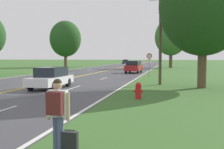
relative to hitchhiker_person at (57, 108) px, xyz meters
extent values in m
cube|color=silver|center=(-4.29, 12.89, -1.04)|extent=(0.12, 3.00, 0.00)
cube|color=silver|center=(-4.29, 21.89, -1.04)|extent=(0.12, 3.00, 0.00)
cube|color=silver|center=(-4.29, 30.89, -1.04)|extent=(0.12, 3.00, 0.00)
cube|color=silver|center=(-4.29, 39.89, -1.04)|extent=(0.12, 3.00, 0.00)
cube|color=silver|center=(-4.29, 48.89, -1.04)|extent=(0.12, 3.00, 0.00)
cube|color=silver|center=(-4.29, 57.89, -1.04)|extent=(0.12, 3.00, 0.00)
cube|color=silver|center=(-4.29, 66.89, -1.04)|extent=(0.12, 3.00, 0.00)
cube|color=silver|center=(-4.29, 75.89, -1.04)|extent=(0.12, 3.00, 0.00)
cube|color=silver|center=(-4.29, 84.89, -1.04)|extent=(0.12, 3.00, 0.00)
cube|color=silver|center=(-4.29, 93.89, -1.04)|extent=(0.12, 3.00, 0.00)
cube|color=silver|center=(-4.29, 102.89, -1.04)|extent=(0.12, 3.00, 0.00)
cube|color=silver|center=(-11.22, 21.89, -1.04)|extent=(0.12, 3.00, 0.00)
cube|color=silver|center=(-11.22, 30.89, -1.04)|extent=(0.12, 3.00, 0.00)
cube|color=silver|center=(-11.22, 39.89, -1.04)|extent=(0.12, 3.00, 0.00)
cube|color=silver|center=(-11.22, 48.89, -1.04)|extent=(0.12, 3.00, 0.00)
cube|color=silver|center=(-11.22, 57.89, -1.04)|extent=(0.12, 3.00, 0.00)
cube|color=silver|center=(-11.22, 66.89, -1.04)|extent=(0.12, 3.00, 0.00)
cube|color=silver|center=(-11.22, 75.89, -1.04)|extent=(0.12, 3.00, 0.00)
cube|color=silver|center=(-11.22, 84.89, -1.04)|extent=(0.12, 3.00, 0.00)
cube|color=silver|center=(-11.22, 93.89, -1.04)|extent=(0.12, 3.00, 0.00)
cube|color=silver|center=(-11.22, 102.89, -1.04)|extent=(0.12, 3.00, 0.00)
cylinder|color=#475175|center=(-0.09, 0.12, -0.64)|extent=(0.14, 0.14, 0.83)
cylinder|color=#475175|center=(0.09, -0.04, -0.64)|extent=(0.14, 0.14, 0.83)
cube|color=silver|center=(0.00, 0.04, 0.09)|extent=(0.45, 0.19, 0.63)
sphere|color=tan|center=(0.00, 0.04, 0.53)|extent=(0.23, 0.23, 0.23)
sphere|color=#2D2319|center=(0.00, 0.04, 0.57)|extent=(0.21, 0.21, 0.21)
cylinder|color=tan|center=(-0.25, 0.04, 0.03)|extent=(0.09, 0.09, 0.66)
cylinder|color=tan|center=(0.25, 0.04, 0.03)|extent=(0.09, 0.09, 0.66)
cube|color=#561E1E|center=(0.00, -0.14, 0.12)|extent=(0.36, 0.18, 0.53)
cube|color=black|center=(0.33, -0.05, -0.80)|extent=(0.36, 0.15, 0.52)
cylinder|color=black|center=(0.33, -0.05, -0.50)|extent=(0.26, 0.03, 0.02)
cylinder|color=red|center=(0.85, 8.75, -0.72)|extent=(0.33, 0.33, 0.67)
sphere|color=red|center=(0.85, 8.75, -0.33)|extent=(0.31, 0.31, 0.31)
cylinder|color=red|center=(1.05, 8.75, -0.65)|extent=(0.08, 0.11, 0.11)
cylinder|color=red|center=(0.64, 8.75, -0.65)|extent=(0.08, 0.11, 0.11)
cylinder|color=gray|center=(0.16, 24.35, 0.23)|extent=(0.07, 0.07, 2.58)
cylinder|color=silver|center=(0.16, 24.33, 1.27)|extent=(0.60, 0.02, 0.60)
torus|color=red|center=(0.16, 24.32, 1.27)|extent=(0.55, 0.07, 0.55)
cube|color=silver|center=(0.16, 24.33, 0.72)|extent=(0.44, 0.02, 0.44)
cylinder|color=brown|center=(1.65, 16.65, 2.62)|extent=(0.24, 0.24, 7.36)
cylinder|color=brown|center=(2.25, 51.96, 0.67)|extent=(0.65, 0.65, 3.46)
ellipsoid|color=#386B2D|center=(2.25, 51.96, 5.15)|extent=(6.48, 6.48, 7.45)
cylinder|color=brown|center=(-20.08, 51.34, 0.56)|extent=(0.67, 0.67, 3.25)
ellipsoid|color=#234C1E|center=(-20.08, 51.34, 5.05)|extent=(6.74, 6.74, 7.75)
cylinder|color=brown|center=(4.68, 14.94, 0.56)|extent=(0.62, 0.62, 3.23)
ellipsoid|color=#1E4219|center=(4.68, 14.94, 4.83)|extent=(6.25, 6.25, 7.18)
cylinder|color=black|center=(-5.03, 10.92, -0.74)|extent=(0.21, 0.64, 0.64)
cylinder|color=black|center=(-6.59, 10.93, -0.74)|extent=(0.21, 0.64, 0.64)
cylinder|color=black|center=(-5.00, 13.68, -0.74)|extent=(0.21, 0.64, 0.64)
cylinder|color=black|center=(-6.56, 13.70, -0.74)|extent=(0.21, 0.64, 0.64)
cube|color=white|center=(-5.79, 12.31, -0.49)|extent=(1.81, 4.48, 0.56)
cube|color=#1E232D|center=(-5.79, 12.49, 0.11)|extent=(1.58, 2.47, 0.65)
cylinder|color=black|center=(-1.84, 30.92, -0.68)|extent=(0.24, 0.77, 0.76)
cylinder|color=black|center=(-3.47, 31.00, -0.68)|extent=(0.24, 0.77, 0.76)
cylinder|color=black|center=(-1.71, 33.47, -0.68)|extent=(0.24, 0.77, 0.76)
cylinder|color=black|center=(-3.35, 33.55, -0.68)|extent=(0.24, 0.77, 0.76)
cube|color=#A81E1E|center=(-2.59, 32.23, -0.35)|extent=(2.04, 4.21, 0.74)
cube|color=#1E232D|center=(-2.59, 32.23, 0.33)|extent=(1.76, 2.96, 0.61)
cylinder|color=black|center=(-12.65, 83.16, -0.72)|extent=(0.22, 0.69, 0.68)
cylinder|color=black|center=(-11.12, 83.20, -0.72)|extent=(0.22, 0.69, 0.68)
cylinder|color=black|center=(-12.58, 80.47, -0.72)|extent=(0.22, 0.69, 0.68)
cylinder|color=black|center=(-11.06, 80.50, -0.72)|extent=(0.22, 0.69, 0.68)
cube|color=#1E472D|center=(-11.85, 81.83, -0.49)|extent=(1.83, 4.39, 0.53)
cube|color=#1E232D|center=(-11.85, 81.66, 0.04)|extent=(1.58, 2.43, 0.52)
camera|label=1|loc=(2.61, -6.04, 1.18)|focal=45.00mm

